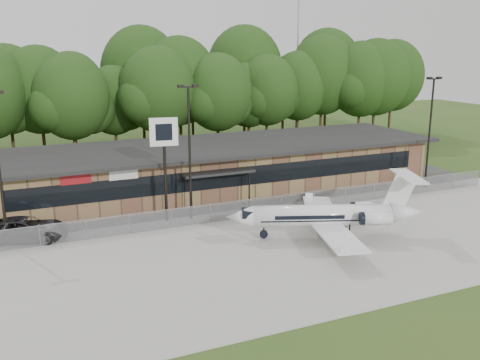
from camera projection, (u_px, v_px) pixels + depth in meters
name	position (u px, v px, depth m)	size (l,w,h in m)	color
ground	(381.00, 298.00, 28.31)	(160.00, 160.00, 0.00)	#2D4C1B
apron	(304.00, 246.00, 35.39)	(64.00, 18.00, 0.08)	#9E9B93
parking_lot	(236.00, 201.00, 45.59)	(50.00, 9.00, 0.06)	#383835
terminal	(216.00, 166.00, 49.00)	(41.00, 11.65, 4.30)	olive
fence	(258.00, 207.00, 41.42)	(46.00, 0.04, 1.52)	gray
treeline	(161.00, 92.00, 63.70)	(72.00, 12.00, 15.00)	#1B3210
radio_mast	(298.00, 48.00, 76.39)	(0.20, 0.20, 25.00)	gray
light_pole_mid	(189.00, 143.00, 39.51)	(1.55, 0.30, 10.23)	black
light_pole_right	(430.00, 124.00, 48.51)	(1.55, 0.30, 10.23)	black
business_jet	(329.00, 216.00, 36.52)	(13.25, 11.85, 4.53)	silver
suv	(25.00, 229.00, 36.35)	(2.69, 5.82, 1.62)	#323134
pole_sign	(164.00, 143.00, 39.04)	(2.08, 0.54, 7.88)	black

